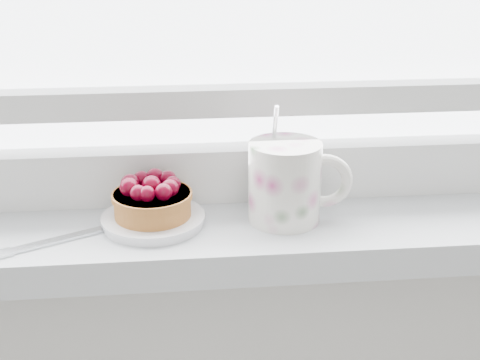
{
  "coord_description": "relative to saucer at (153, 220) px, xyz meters",
  "views": [
    {
      "loc": [
        -0.04,
        1.16,
        1.29
      ],
      "look_at": [
        0.03,
        1.88,
        1.0
      ],
      "focal_mm": 50.0,
      "sensor_mm": 36.0,
      "label": 1
    }
  ],
  "objects": [
    {
      "name": "raspberry_tart",
      "position": [
        -0.0,
        0.0,
        0.03
      ],
      "size": [
        0.1,
        0.1,
        0.05
      ],
      "color": "#965520",
      "rests_on": "saucer"
    },
    {
      "name": "fork",
      "position": [
        -0.08,
        -0.02,
        -0.0
      ],
      "size": [
        0.21,
        0.12,
        0.0
      ],
      "color": "silver",
      "rests_on": "windowsill"
    },
    {
      "name": "floral_mug",
      "position": [
        0.16,
        -0.0,
        0.05
      ],
      "size": [
        0.13,
        0.1,
        0.14
      ],
      "color": "silver",
      "rests_on": "windowsill"
    },
    {
      "name": "saucer",
      "position": [
        0.0,
        0.0,
        0.0
      ],
      "size": [
        0.12,
        0.12,
        0.01
      ],
      "primitive_type": "cylinder",
      "color": "white",
      "rests_on": "windowsill"
    }
  ]
}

